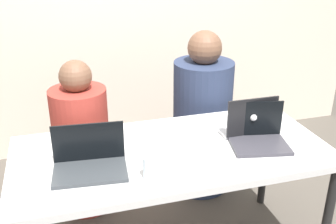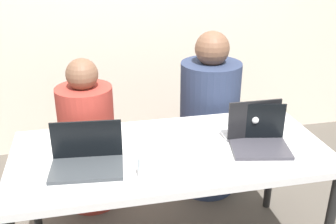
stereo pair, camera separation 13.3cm
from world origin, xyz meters
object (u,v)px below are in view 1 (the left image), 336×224
at_px(laptop_front_left, 90,161).
at_px(water_glass_left, 150,169).
at_px(person_on_right, 202,122).
at_px(laptop_back_right, 245,123).
at_px(laptop_front_right, 258,136).
at_px(person_on_left, 82,145).

relative_size(laptop_front_left, water_glass_left, 3.31).
bearing_deg(laptop_front_left, person_on_right, 46.63).
xyz_separation_m(laptop_back_right, water_glass_left, (-0.63, -0.32, -0.00)).
height_order(laptop_back_right, laptop_front_right, laptop_back_right).
bearing_deg(laptop_front_left, water_glass_left, -24.21).
xyz_separation_m(person_on_left, laptop_back_right, (0.89, -0.58, 0.31)).
bearing_deg(laptop_back_right, person_on_right, -86.77).
distance_m(laptop_front_right, water_glass_left, 0.65).
height_order(person_on_right, laptop_back_right, person_on_right).
height_order(laptop_front_left, water_glass_left, laptop_front_left).
relative_size(person_on_right, water_glass_left, 10.93).
bearing_deg(water_glass_left, person_on_right, 56.21).
bearing_deg(person_on_right, laptop_front_right, 94.27).
relative_size(person_on_left, laptop_front_right, 3.18).
distance_m(laptop_front_left, water_glass_left, 0.30).
xyz_separation_m(laptop_back_right, laptop_front_right, (-0.00, -0.16, -0.00)).
bearing_deg(person_on_left, person_on_right, -164.87).
xyz_separation_m(person_on_right, water_glass_left, (-0.60, -0.90, 0.25)).
bearing_deg(person_on_left, laptop_front_right, 155.31).
relative_size(person_on_left, water_glass_left, 9.71).
bearing_deg(person_on_left, water_glass_left, 120.93).
distance_m(laptop_front_left, laptop_front_right, 0.89).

